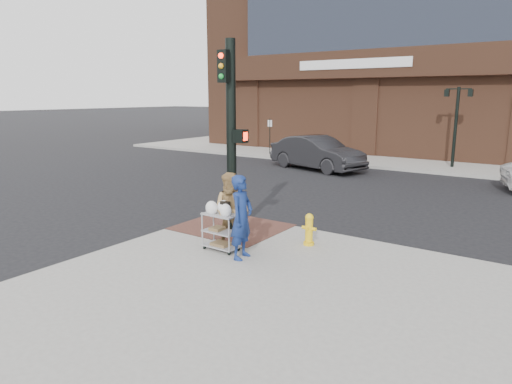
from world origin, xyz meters
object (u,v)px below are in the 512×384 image
Objects in this scene: traffic_signal_pole at (231,131)px; utility_cart at (221,228)px; lamp_post at (456,118)px; woman_blue at (242,217)px; pedestrian_tan at (232,211)px; sedan_dark at (317,153)px; fire_hydrant at (309,229)px.

traffic_signal_pole is 4.20× the size of utility_cart.
woman_blue is at bearing -93.09° from lamp_post.
traffic_signal_pole is 2.38m from pedestrian_tan.
utility_cart is (4.12, -12.86, -0.17)m from sedan_dark.
utility_cart is at bearing -146.33° from sedan_dark.
traffic_signal_pole is 3.29m from fire_hydrant.
fire_hydrant is (5.64, -11.34, -0.31)m from sedan_dark.
woman_blue is (-0.91, -16.91, -1.52)m from lamp_post.
pedestrian_tan is at bearing -145.50° from sedan_dark.
woman_blue is at bearing -115.88° from fire_hydrant.
sedan_dark is 4.38× the size of utility_cart.
pedestrian_tan is (-0.60, 0.41, -0.03)m from woman_blue.
lamp_post is at bearing 89.60° from fire_hydrant.
traffic_signal_pole is at bearing -99.24° from lamp_post.
pedestrian_tan is 1.95m from fire_hydrant.
utility_cart reaches higher than fire_hydrant.
woman_blue is 2.39× the size of fire_hydrant.
lamp_post is 16.64m from pedestrian_tan.
woman_blue is 1.03× the size of pedestrian_tan.
traffic_signal_pole is at bearing 106.85° from pedestrian_tan.
sedan_dark is 6.58× the size of fire_hydrant.
woman_blue reaches higher than pedestrian_tan.
traffic_signal_pole is 0.96× the size of sedan_dark.
utility_cart is (-0.71, 0.15, -0.41)m from woman_blue.
sedan_dark is at bearing 116.43° from fire_hydrant.
fire_hydrant is at bearing -137.65° from sedan_dark.
traffic_signal_pole is at bearing 119.09° from utility_cart.
sedan_dark is at bearing -145.84° from lamp_post.
traffic_signal_pole reaches higher than utility_cart.
lamp_post is 16.94m from utility_cart.
woman_blue is at bearing -11.91° from utility_cart.
utility_cart is at bearing -95.55° from lamp_post.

